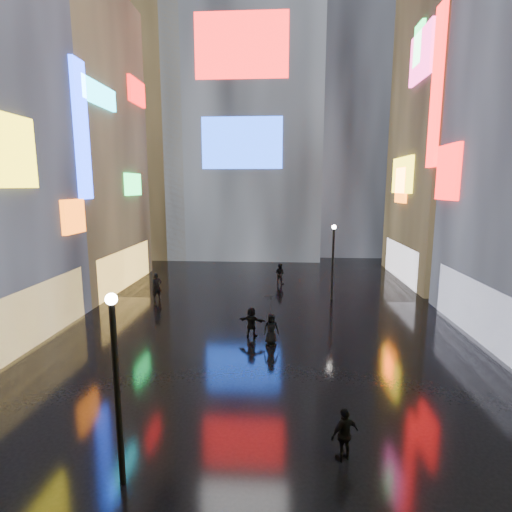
{
  "coord_description": "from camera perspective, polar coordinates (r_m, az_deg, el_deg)",
  "views": [
    {
      "loc": [
        1.02,
        -3.73,
        7.75
      ],
      "look_at": [
        0.0,
        12.0,
        5.0
      ],
      "focal_mm": 28.0,
      "sensor_mm": 36.0,
      "label": 1
    }
  ],
  "objects": [
    {
      "name": "lamp_far",
      "position": [
        27.79,
        10.94,
        -0.24
      ],
      "size": [
        0.3,
        0.3,
        5.2
      ],
      "color": "black",
      "rests_on": "ground"
    },
    {
      "name": "pedestrian_4",
      "position": [
        20.18,
        2.18,
        -10.34
      ],
      "size": [
        0.83,
        0.62,
        1.54
      ],
      "primitive_type": "imported",
      "rotation": [
        0.0,
        0.0,
        0.18
      ],
      "color": "black",
      "rests_on": "ground"
    },
    {
      "name": "tower_main",
      "position": [
        49.67,
        -1.19,
        25.38
      ],
      "size": [
        16.0,
        14.2,
        42.0
      ],
      "color": "black",
      "rests_on": "ground"
    },
    {
      "name": "ground",
      "position": [
        24.98,
        1.2,
        -8.17
      ],
      "size": [
        140.0,
        140.0,
        0.0
      ],
      "primitive_type": "plane",
      "color": "black",
      "rests_on": "ground"
    },
    {
      "name": "tower_flank_left",
      "position": [
        48.41,
        -14.97,
        15.81
      ],
      "size": [
        10.0,
        10.0,
        26.0
      ],
      "primitive_type": "cube",
      "color": "black",
      "rests_on": "ground"
    },
    {
      "name": "pedestrian_5",
      "position": [
        21.07,
        -0.65,
        -9.41
      ],
      "size": [
        1.51,
        0.76,
        1.56
      ],
      "primitive_type": "imported",
      "rotation": [
        0.0,
        0.0,
        2.93
      ],
      "color": "black",
      "rests_on": "ground"
    },
    {
      "name": "building_right_far",
      "position": [
        37.41,
        28.79,
        18.31
      ],
      "size": [
        10.28,
        12.0,
        28.0
      ],
      "color": "black",
      "rests_on": "ground"
    },
    {
      "name": "pedestrian_3",
      "position": [
        12.7,
        12.54,
        -23.58
      ],
      "size": [
        0.99,
        0.81,
        1.58
      ],
      "primitive_type": "imported",
      "rotation": [
        0.0,
        0.0,
        3.69
      ],
      "color": "black",
      "rests_on": "ground"
    },
    {
      "name": "tower_flank_right",
      "position": [
        51.21,
        13.43,
        20.06
      ],
      "size": [
        12.0,
        12.0,
        34.0
      ],
      "primitive_type": "cube",
      "color": "black",
      "rests_on": "ground"
    },
    {
      "name": "pedestrian_7",
      "position": [
        32.23,
        3.41,
        -2.52
      ],
      "size": [
        1.0,
        0.93,
        1.65
      ],
      "primitive_type": "imported",
      "rotation": [
        0.0,
        0.0,
        2.64
      ],
      "color": "black",
      "rests_on": "ground"
    },
    {
      "name": "umbrella_2",
      "position": [
        19.78,
        2.2,
        -6.93
      ],
      "size": [
        1.48,
        1.47,
        0.97
      ],
      "primitive_type": "imported",
      "rotation": [
        0.0,
        0.0,
        0.98
      ],
      "color": "black",
      "rests_on": "pedestrian_4"
    },
    {
      "name": "pedestrian_6",
      "position": [
        28.37,
        -13.98,
        -4.28
      ],
      "size": [
        0.82,
        0.79,
        1.88
      ],
      "primitive_type": "imported",
      "rotation": [
        0.0,
        0.0,
        0.69
      ],
      "color": "black",
      "rests_on": "ground"
    },
    {
      "name": "building_left_far",
      "position": [
        34.4,
        -26.82,
        14.26
      ],
      "size": [
        10.28,
        12.0,
        22.0
      ],
      "color": "black",
      "rests_on": "ground"
    },
    {
      "name": "lamp_near",
      "position": [
        11.11,
        -19.31,
        -16.32
      ],
      "size": [
        0.3,
        0.3,
        5.2
      ],
      "color": "black",
      "rests_on": "ground"
    }
  ]
}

